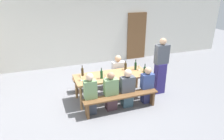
# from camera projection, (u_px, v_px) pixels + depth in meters

# --- Properties ---
(ground_plane) EXTENTS (24.00, 24.00, 0.00)m
(ground_plane) POSITION_uv_depth(u_px,v_px,m) (112.00, 97.00, 6.09)
(ground_plane) COLOR slate
(back_wall) EXTENTS (14.00, 0.20, 3.20)m
(back_wall) POSITION_uv_depth(u_px,v_px,m) (85.00, 27.00, 8.33)
(back_wall) COLOR silver
(back_wall) RESTS_ON ground
(wooden_door) EXTENTS (0.90, 0.06, 2.10)m
(wooden_door) POSITION_uv_depth(u_px,v_px,m) (137.00, 36.00, 9.16)
(wooden_door) COLOR brown
(wooden_door) RESTS_ON ground
(tasting_table) EXTENTS (2.16, 0.82, 0.75)m
(tasting_table) POSITION_uv_depth(u_px,v_px,m) (112.00, 77.00, 5.84)
(tasting_table) COLOR #9E7247
(tasting_table) RESTS_ON ground
(bench_near) EXTENTS (2.06, 0.30, 0.45)m
(bench_near) POSITION_uv_depth(u_px,v_px,m) (121.00, 98.00, 5.34)
(bench_near) COLOR brown
(bench_near) RESTS_ON ground
(bench_far) EXTENTS (2.06, 0.30, 0.45)m
(bench_far) POSITION_uv_depth(u_px,v_px,m) (105.00, 78.00, 6.57)
(bench_far) COLOR brown
(bench_far) RESTS_ON ground
(wine_bottle_0) EXTENTS (0.08, 0.08, 0.30)m
(wine_bottle_0) POSITION_uv_depth(u_px,v_px,m) (126.00, 66.00, 6.14)
(wine_bottle_0) COLOR #332814
(wine_bottle_0) RESTS_ON tasting_table
(wine_bottle_1) EXTENTS (0.08, 0.08, 0.31)m
(wine_bottle_1) POSITION_uv_depth(u_px,v_px,m) (102.00, 74.00, 5.54)
(wine_bottle_1) COLOR #194723
(wine_bottle_1) RESTS_ON tasting_table
(wine_bottle_2) EXTENTS (0.07, 0.07, 0.33)m
(wine_bottle_2) POSITION_uv_depth(u_px,v_px,m) (145.00, 71.00, 5.78)
(wine_bottle_2) COLOR #143319
(wine_bottle_2) RESTS_ON tasting_table
(wine_bottle_3) EXTENTS (0.07, 0.07, 0.31)m
(wine_bottle_3) POSITION_uv_depth(u_px,v_px,m) (82.00, 72.00, 5.72)
(wine_bottle_3) COLOR #332814
(wine_bottle_3) RESTS_ON tasting_table
(wine_bottle_4) EXTENTS (0.07, 0.07, 0.33)m
(wine_bottle_4) POSITION_uv_depth(u_px,v_px,m) (136.00, 66.00, 6.14)
(wine_bottle_4) COLOR #143319
(wine_bottle_4) RESTS_ON tasting_table
(wine_glass_0) EXTENTS (0.07, 0.07, 0.19)m
(wine_glass_0) POSITION_uv_depth(u_px,v_px,m) (81.00, 76.00, 5.40)
(wine_glass_0) COLOR silver
(wine_glass_0) RESTS_ON tasting_table
(wine_glass_1) EXTENTS (0.07, 0.07, 0.19)m
(wine_glass_1) POSITION_uv_depth(u_px,v_px,m) (139.00, 66.00, 6.10)
(wine_glass_1) COLOR silver
(wine_glass_1) RESTS_ON tasting_table
(wine_glass_2) EXTENTS (0.06, 0.06, 0.15)m
(wine_glass_2) POSITION_uv_depth(u_px,v_px,m) (105.00, 74.00, 5.57)
(wine_glass_2) COLOR silver
(wine_glass_2) RESTS_ON tasting_table
(wine_glass_3) EXTENTS (0.08, 0.08, 0.17)m
(wine_glass_3) POSITION_uv_depth(u_px,v_px,m) (89.00, 77.00, 5.36)
(wine_glass_3) COLOR silver
(wine_glass_3) RESTS_ON tasting_table
(seated_guest_near_0) EXTENTS (0.33, 0.24, 1.14)m
(seated_guest_near_0) POSITION_uv_depth(u_px,v_px,m) (90.00, 94.00, 5.14)
(seated_guest_near_0) COLOR #3D4453
(seated_guest_near_0) RESTS_ON ground
(seated_guest_near_1) EXTENTS (0.37, 0.24, 1.09)m
(seated_guest_near_1) POSITION_uv_depth(u_px,v_px,m) (111.00, 92.00, 5.33)
(seated_guest_near_1) COLOR #493037
(seated_guest_near_1) RESTS_ON ground
(seated_guest_near_2) EXTENTS (0.39, 0.24, 1.10)m
(seated_guest_near_2) POSITION_uv_depth(u_px,v_px,m) (127.00, 89.00, 5.48)
(seated_guest_near_2) COLOR #3B5663
(seated_guest_near_2) RESTS_ON ground
(seated_guest_near_3) EXTENTS (0.34, 0.24, 1.08)m
(seated_guest_near_3) POSITION_uv_depth(u_px,v_px,m) (147.00, 86.00, 5.68)
(seated_guest_near_3) COLOR navy
(seated_guest_near_3) RESTS_ON ground
(seated_guest_far_0) EXTENTS (0.38, 0.24, 1.12)m
(seated_guest_far_0) POSITION_uv_depth(u_px,v_px,m) (118.00, 73.00, 6.51)
(seated_guest_far_0) COLOR #284B5F
(seated_guest_far_0) RESTS_ON ground
(standing_host) EXTENTS (0.41, 0.24, 1.75)m
(standing_host) POSITION_uv_depth(u_px,v_px,m) (161.00, 67.00, 6.10)
(standing_host) COLOR navy
(standing_host) RESTS_ON ground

